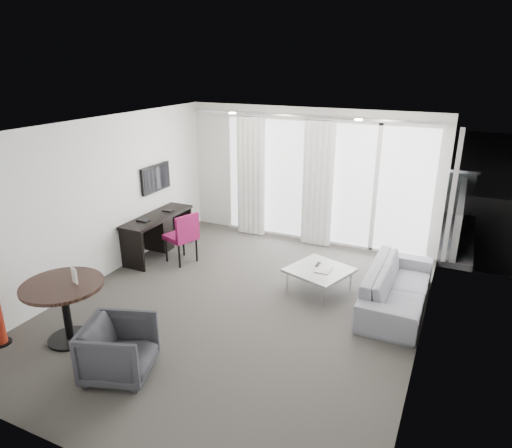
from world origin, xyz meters
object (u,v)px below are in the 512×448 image
at_px(round_table, 66,312).
at_px(coffee_table, 319,280).
at_px(rattan_chair_a, 355,198).
at_px(tub_armchair, 119,349).
at_px(desk, 159,235).
at_px(sofa, 397,287).
at_px(rattan_chair_b, 416,206).
at_px(desk_chair, 181,237).

xyz_separation_m(round_table, coffee_table, (2.52, 2.62, -0.21)).
relative_size(round_table, rattan_chair_a, 1.10).
relative_size(tub_armchair, coffee_table, 0.87).
xyz_separation_m(tub_armchair, coffee_table, (1.44, 2.89, -0.15)).
bearing_deg(desk, round_table, -77.29).
xyz_separation_m(tub_armchair, sofa, (2.61, 2.96, -0.04)).
bearing_deg(rattan_chair_b, round_table, -129.02).
bearing_deg(desk, rattan_chair_b, 41.26).
height_order(desk_chair, sofa, desk_chair).
relative_size(desk_chair, coffee_table, 1.09).
relative_size(coffee_table, rattan_chair_b, 0.94).
bearing_deg(coffee_table, sofa, 3.56).
bearing_deg(tub_armchair, rattan_chair_a, -28.29).
distance_m(desk_chair, rattan_chair_a, 4.34).
height_order(coffee_table, rattan_chair_b, rattan_chair_b).
relative_size(round_table, rattan_chair_b, 1.11).
height_order(round_table, coffee_table, round_table).
bearing_deg(desk, tub_armchair, -60.83).
relative_size(tub_armchair, sofa, 0.36).
distance_m(coffee_table, rattan_chair_b, 3.90).
distance_m(desk_chair, sofa, 3.74).
bearing_deg(round_table, desk_chair, 91.19).
xyz_separation_m(coffee_table, rattan_chair_a, (-0.35, 3.77, 0.27)).
xyz_separation_m(desk_chair, rattan_chair_b, (3.55, 3.73, -0.01)).
distance_m(rattan_chair_a, rattan_chair_b, 1.32).
xyz_separation_m(tub_armchair, rattan_chair_b, (2.42, 6.66, 0.12)).
distance_m(desk, rattan_chair_b, 5.48).
height_order(desk, coffee_table, desk).
relative_size(desk, rattan_chair_a, 1.75).
xyz_separation_m(sofa, rattan_chair_b, (-0.19, 3.69, 0.15)).
bearing_deg(rattan_chair_a, desk_chair, -137.09).
bearing_deg(tub_armchair, desk_chair, 2.11).
height_order(desk, desk_chair, desk_chair).
xyz_separation_m(desk, round_table, (0.63, -2.78, 0.03)).
xyz_separation_m(round_table, rattan_chair_b, (3.49, 6.39, 0.05)).
height_order(tub_armchair, rattan_chair_a, rattan_chair_a).
bearing_deg(round_table, rattan_chair_b, 61.35).
distance_m(desk, sofa, 4.31).
bearing_deg(sofa, rattan_chair_a, 22.25).
bearing_deg(desk, sofa, -1.09).
bearing_deg(rattan_chair_a, round_table, -125.03).
xyz_separation_m(coffee_table, rattan_chair_b, (0.97, 3.77, 0.26)).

